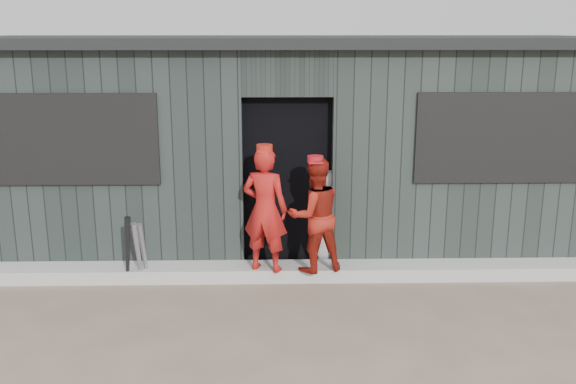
{
  "coord_description": "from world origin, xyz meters",
  "views": [
    {
      "loc": [
        -0.15,
        -4.92,
        2.71
      ],
      "look_at": [
        0.0,
        1.8,
        1.0
      ],
      "focal_mm": 40.0,
      "sensor_mm": 36.0,
      "label": 1
    }
  ],
  "objects_px": {
    "player_red_left": "(265,210)",
    "player_grey_back": "(331,216)",
    "bat_right": "(128,251)",
    "dugout": "(285,139)",
    "bat_left": "(144,253)",
    "bat_mid": "(138,253)",
    "player_red_right": "(315,215)"
  },
  "relations": [
    {
      "from": "player_red_left",
      "to": "player_grey_back",
      "type": "distance_m",
      "value": 0.97
    },
    {
      "from": "player_grey_back",
      "to": "player_red_right",
      "type": "bearing_deg",
      "value": 51.96
    },
    {
      "from": "bat_mid",
      "to": "player_red_left",
      "type": "xyz_separation_m",
      "value": [
        1.37,
        0.05,
        0.47
      ]
    },
    {
      "from": "bat_left",
      "to": "player_grey_back",
      "type": "height_order",
      "value": "player_grey_back"
    },
    {
      "from": "bat_mid",
      "to": "player_grey_back",
      "type": "xyz_separation_m",
      "value": [
        2.13,
        0.6,
        0.23
      ]
    },
    {
      "from": "bat_mid",
      "to": "bat_right",
      "type": "bearing_deg",
      "value": -161.76
    },
    {
      "from": "bat_mid",
      "to": "bat_left",
      "type": "bearing_deg",
      "value": 55.77
    },
    {
      "from": "bat_mid",
      "to": "player_red_left",
      "type": "distance_m",
      "value": 1.45
    },
    {
      "from": "bat_right",
      "to": "dugout",
      "type": "xyz_separation_m",
      "value": [
        1.72,
        1.89,
        0.88
      ]
    },
    {
      "from": "player_red_left",
      "to": "bat_right",
      "type": "bearing_deg",
      "value": 22.07
    },
    {
      "from": "bat_left",
      "to": "player_grey_back",
      "type": "distance_m",
      "value": 2.17
    },
    {
      "from": "bat_mid",
      "to": "bat_right",
      "type": "xyz_separation_m",
      "value": [
        -0.1,
        -0.03,
        0.04
      ]
    },
    {
      "from": "player_red_right",
      "to": "player_grey_back",
      "type": "relative_size",
      "value": 1.05
    },
    {
      "from": "bat_mid",
      "to": "player_red_left",
      "type": "bearing_deg",
      "value": 2.15
    },
    {
      "from": "bat_left",
      "to": "player_red_right",
      "type": "xyz_separation_m",
      "value": [
        1.86,
        -0.04,
        0.43
      ]
    },
    {
      "from": "bat_left",
      "to": "bat_right",
      "type": "height_order",
      "value": "bat_right"
    },
    {
      "from": "bat_mid",
      "to": "dugout",
      "type": "xyz_separation_m",
      "value": [
        1.62,
        1.86,
        0.92
      ]
    },
    {
      "from": "bat_left",
      "to": "bat_right",
      "type": "relative_size",
      "value": 0.84
    },
    {
      "from": "player_red_right",
      "to": "dugout",
      "type": "xyz_separation_m",
      "value": [
        -0.28,
        1.83,
        0.51
      ]
    },
    {
      "from": "bat_left",
      "to": "bat_right",
      "type": "distance_m",
      "value": 0.19
    },
    {
      "from": "player_red_left",
      "to": "dugout",
      "type": "height_order",
      "value": "dugout"
    },
    {
      "from": "bat_right",
      "to": "dugout",
      "type": "relative_size",
      "value": 0.1
    },
    {
      "from": "player_grey_back",
      "to": "bat_mid",
      "type": "bearing_deg",
      "value": -0.98
    },
    {
      "from": "bat_left",
      "to": "dugout",
      "type": "xyz_separation_m",
      "value": [
        1.58,
        1.79,
        0.94
      ]
    },
    {
      "from": "player_red_left",
      "to": "player_red_right",
      "type": "relative_size",
      "value": 1.09
    },
    {
      "from": "bat_right",
      "to": "player_grey_back",
      "type": "distance_m",
      "value": 2.33
    },
    {
      "from": "player_red_left",
      "to": "player_grey_back",
      "type": "relative_size",
      "value": 1.15
    },
    {
      "from": "bat_left",
      "to": "dugout",
      "type": "relative_size",
      "value": 0.08
    },
    {
      "from": "player_grey_back",
      "to": "bat_right",
      "type": "bearing_deg",
      "value": -0.86
    },
    {
      "from": "dugout",
      "to": "bat_mid",
      "type": "bearing_deg",
      "value": -131.14
    },
    {
      "from": "bat_right",
      "to": "player_red_left",
      "type": "bearing_deg",
      "value": 3.31
    },
    {
      "from": "bat_left",
      "to": "player_red_right",
      "type": "bearing_deg",
      "value": -1.26
    }
  ]
}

